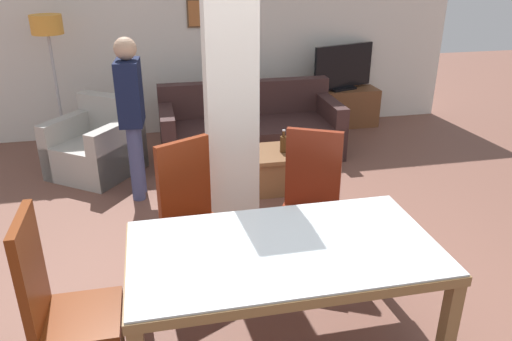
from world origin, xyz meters
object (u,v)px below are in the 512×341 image
Objects in this scene: floor_lamp at (49,37)px; sofa at (250,132)px; dining_chair_far_left at (194,212)px; armchair at (97,148)px; coffee_table at (275,169)px; standing_person at (131,109)px; tv_screen at (343,68)px; tv_stand at (340,108)px; dining_chair_far_right at (310,199)px; dining_table at (283,266)px; dining_chair_head_left at (58,301)px; bottle at (284,144)px.

sofa is at bearing -14.46° from floor_lamp.
armchair is (-0.89, 2.25, -0.27)m from dining_chair_far_left.
coffee_table is at bearing -152.34° from dining_chair_far_left.
coffee_table is at bearing 90.00° from standing_person.
armchair is at bearing -1.26° from tv_screen.
tv_stand is 0.63× the size of floor_lamp.
sofa is 1.30× the size of floor_lamp.
floor_lamp is (-2.27, 3.02, 0.86)m from dining_chair_far_right.
dining_chair_far_right reaches higher than dining_table.
coffee_table is at bearing -128.05° from tv_stand.
armchair is (-1.34, 3.13, -0.32)m from dining_table.
floor_lamp reaches higher than sofa.
dining_chair_head_left is at bearing 127.35° from armchair.
bottle is at bearing 139.90° from dining_chair_head_left.
dining_chair_head_left is 2.95m from bottle.
dining_chair_far_left is 1.04× the size of tv_stand.
bottle is at bearing -155.16° from dining_chair_far_left.
floor_lamp reaches higher than armchair.
dining_chair_far_left is 1.17× the size of tv_screen.
coffee_table is (0.98, 1.41, -0.34)m from dining_chair_far_left.
floor_lamp reaches higher than tv_stand.
standing_person reaches higher than armchair.
tv_screen is at bearing -154.22° from dining_chair_far_left.
floor_lamp is (-3.78, -0.22, 0.57)m from tv_screen.
sofa is 1.34× the size of standing_person.
dining_table is 4.39m from floor_lamp.
armchair is 0.72× the size of standing_person.
tv_screen reaches higher than dining_chair_head_left.
dining_chair_far_right is at bearing 165.23° from armchair.
armchair is (-1.80, 2.23, -0.27)m from dining_chair_far_right.
dining_chair_far_left is at bearing 147.89° from armchair.
tv_screen is at bearing -126.69° from armchair.
bottle is (1.06, 1.38, -0.05)m from dining_chair_far_left.
standing_person is at bearing 158.43° from armchair.
floor_lamp is (-0.52, 3.91, 0.86)m from dining_chair_head_left.
dining_chair_far_right is at bearing 117.08° from dining_chair_head_left.
armchair reaches higher than dining_table.
armchair is 1.97× the size of coffee_table.
dining_chair_far_left is 0.68× the size of standing_person.
tv_stand reaches higher than coffee_table.
dining_chair_far_left is 0.94× the size of armchair.
tv_stand is (1.36, 1.88, -0.24)m from bottle.
dining_chair_head_left is at bearing 54.09° from dining_chair_far_right.
dining_table is 3.37m from sofa.
sofa is 1.10m from bottle.
floor_lamp is at bearing -26.11° from dining_chair_far_right.
dining_chair_far_right is 1.04× the size of tv_stand.
dining_chair_far_left is (0.84, 0.87, 0.00)m from dining_chair_head_left.
dining_chair_far_left reaches higher than dining_table.
dining_chair_head_left is 0.68× the size of standing_person.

